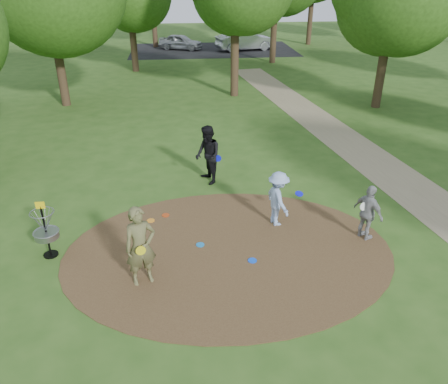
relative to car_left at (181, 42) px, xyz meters
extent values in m
plane|color=#2D5119|center=(0.78, -30.37, -0.64)|extent=(100.00, 100.00, 0.00)
cylinder|color=#47301C|center=(0.78, -30.37, -0.63)|extent=(8.40, 8.40, 0.02)
cube|color=#8C7A5B|center=(7.28, -28.37, -0.63)|extent=(7.55, 39.89, 0.01)
cube|color=black|center=(2.78, -0.37, -0.64)|extent=(14.00, 8.00, 0.01)
imported|color=brown|center=(-1.31, -31.35, 0.33)|extent=(0.83, 0.68, 1.95)
cylinder|color=yellow|center=(-1.29, -31.58, 0.39)|extent=(0.22, 0.08, 0.22)
imported|color=#95AFDE|center=(2.27, -29.15, 0.16)|extent=(0.85, 1.15, 1.60)
cylinder|color=#0D10E5|center=(2.86, -29.16, 0.29)|extent=(0.27, 0.27, 0.08)
imported|color=black|center=(0.54, -26.28, 0.34)|extent=(1.00, 1.14, 1.97)
cylinder|color=#0B11C4|center=(0.87, -26.32, 0.23)|extent=(0.23, 0.09, 0.22)
imported|color=gray|center=(4.47, -30.12, 0.14)|extent=(0.76, 0.99, 1.56)
cylinder|color=white|center=(4.30, -30.14, 0.36)|extent=(0.23, 0.12, 0.22)
cylinder|color=#1775BE|center=(0.06, -30.03, -0.61)|extent=(0.22, 0.22, 0.02)
cylinder|color=blue|center=(1.31, -30.85, -0.61)|extent=(0.22, 0.22, 0.02)
cylinder|color=#B33B11|center=(-0.87, -28.41, -0.61)|extent=(0.22, 0.22, 0.02)
imported|color=#989C9F|center=(0.00, 0.00, 0.00)|extent=(4.05, 2.83, 1.28)
imported|color=#A8ADB0|center=(5.52, -0.96, 0.18)|extent=(5.28, 2.90, 1.65)
cylinder|color=orange|center=(-1.28, -28.67, -0.61)|extent=(0.22, 0.22, 0.02)
cylinder|color=black|center=(-3.72, -30.07, 0.03)|extent=(0.05, 0.05, 1.35)
cylinder|color=black|center=(-3.72, -30.07, -0.62)|extent=(0.36, 0.36, 0.04)
cylinder|color=gray|center=(-3.72, -30.07, -0.02)|extent=(0.60, 0.60, 0.16)
torus|color=gray|center=(-3.72, -30.07, 0.06)|extent=(0.63, 0.63, 0.03)
torus|color=gray|center=(-3.72, -30.07, 0.61)|extent=(0.58, 0.58, 0.02)
cube|color=yellow|center=(-3.72, -30.07, 0.81)|extent=(0.22, 0.02, 0.18)
cylinder|color=#332316|center=(-6.22, -16.37, 1.26)|extent=(0.44, 0.44, 3.80)
cylinder|color=#332316|center=(2.78, -15.37, 1.45)|extent=(0.44, 0.44, 4.18)
cylinder|color=#332316|center=(9.78, -18.37, 1.16)|extent=(0.44, 0.44, 3.61)
cylinder|color=#332316|center=(-3.22, -8.37, 1.07)|extent=(0.44, 0.44, 3.42)
cylinder|color=#332316|center=(6.78, -6.37, 1.54)|extent=(0.44, 0.44, 4.37)
camera|label=1|loc=(-0.29, -39.53, 5.89)|focal=35.00mm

